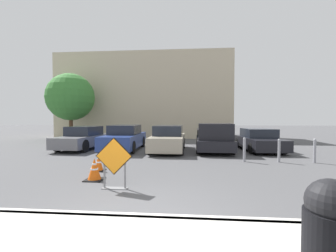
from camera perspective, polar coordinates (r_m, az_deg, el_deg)
name	(u,v)px	position (r m, az deg, el deg)	size (l,w,h in m)	color
ground_plane	(171,149)	(14.11, 0.84, -5.77)	(96.00, 96.00, 0.00)	#4C4C4F
curb_lip	(132,219)	(4.46, -9.04, -22.21)	(24.96, 0.20, 0.14)	beige
road_closed_sign	(114,161)	(6.22, -13.53, -8.63)	(1.00, 0.20, 1.39)	black
traffic_cone_nearest	(94,169)	(7.36, -18.19, -10.43)	(0.54, 0.54, 0.67)	black
traffic_cone_second	(99,162)	(8.57, -17.19, -8.83)	(0.42, 0.42, 0.63)	black
parked_car_nearest	(84,138)	(14.92, -20.60, -2.94)	(2.08, 4.50, 1.40)	slate
parked_car_second	(125,138)	(13.78, -10.94, -3.07)	(1.90, 4.70, 1.49)	navy
parked_car_third	(168,139)	(13.02, 0.06, -3.39)	(1.90, 4.43, 1.48)	#A39984
pickup_truck	(214,138)	(13.35, 11.57, -3.10)	(2.19, 5.18, 1.61)	black
parked_car_fourth	(259,140)	(14.35, 22.03, -3.37)	(2.05, 4.40, 1.29)	black
trash_bin	(330,233)	(3.06, 35.94, -21.11)	(0.52, 0.52, 1.13)	black
bollard_nearest	(244,149)	(10.39, 18.82, -5.54)	(0.12, 0.12, 1.06)	gray
bollard_second	(279,150)	(10.83, 26.37, -5.47)	(0.12, 0.12, 1.01)	gray
bollard_third	(315,150)	(11.45, 33.22, -5.14)	(0.12, 0.12, 1.04)	gray
building_facade_backdrop	(145,97)	(23.84, -5.76, 7.32)	(17.24, 5.00, 8.27)	beige
street_tree_behind_lot	(71,97)	(21.08, -23.51, 6.74)	(4.00, 4.00, 5.73)	#513823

